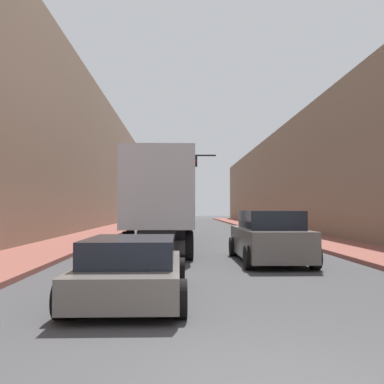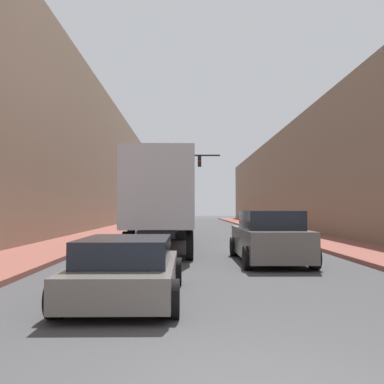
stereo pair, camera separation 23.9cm
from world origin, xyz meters
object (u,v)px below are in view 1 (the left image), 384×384
at_px(semi_truck, 164,200).
at_px(suv_car, 269,237).
at_px(sedan_car, 132,269).
at_px(traffic_signal_gantry, 156,174).

height_order(semi_truck, suv_car, semi_truck).
distance_m(sedan_car, traffic_signal_gantry, 27.51).
bearing_deg(semi_truck, suv_car, -57.28).
distance_m(sedan_car, suv_car, 7.00).
xyz_separation_m(suv_car, traffic_signal_gantry, (-4.94, 21.41, 3.88)).
height_order(suv_car, traffic_signal_gantry, traffic_signal_gantry).
relative_size(sedan_car, traffic_signal_gantry, 0.62).
height_order(sedan_car, suv_car, suv_car).
bearing_deg(sedan_car, semi_truck, 88.97).
distance_m(suv_car, traffic_signal_gantry, 22.32).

